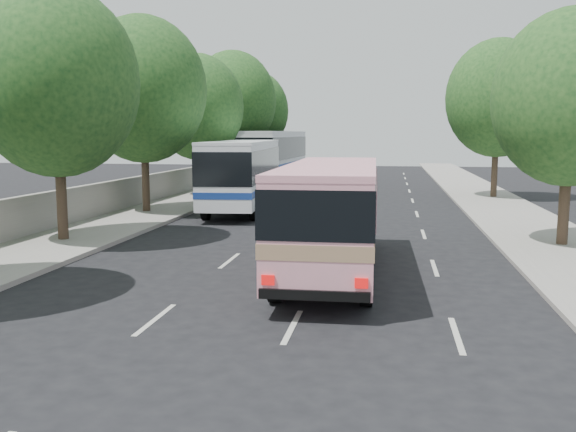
% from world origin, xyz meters
% --- Properties ---
extents(ground, '(120.00, 120.00, 0.00)m').
position_xyz_m(ground, '(0.00, 0.00, 0.00)').
color(ground, black).
rests_on(ground, ground).
extents(sidewalk_left, '(4.00, 90.00, 0.15)m').
position_xyz_m(sidewalk_left, '(-8.50, 20.00, 0.07)').
color(sidewalk_left, '#9E998E').
rests_on(sidewalk_left, ground).
extents(sidewalk_right, '(4.00, 90.00, 0.12)m').
position_xyz_m(sidewalk_right, '(8.50, 20.00, 0.06)').
color(sidewalk_right, '#9E998E').
rests_on(sidewalk_right, ground).
extents(low_wall, '(0.30, 90.00, 1.50)m').
position_xyz_m(low_wall, '(-10.30, 20.00, 0.90)').
color(low_wall, '#9E998E').
rests_on(low_wall, sidewalk_left).
extents(tree_left_b, '(5.70, 5.70, 8.88)m').
position_xyz_m(tree_left_b, '(-8.42, 5.94, 5.82)').
color(tree_left_b, '#38281E').
rests_on(tree_left_b, ground).
extents(tree_left_c, '(6.00, 6.00, 9.35)m').
position_xyz_m(tree_left_c, '(-8.62, 13.94, 6.12)').
color(tree_left_c, '#38281E').
rests_on(tree_left_c, ground).
extents(tree_left_d, '(5.52, 5.52, 8.60)m').
position_xyz_m(tree_left_d, '(-8.52, 21.94, 5.63)').
color(tree_left_d, '#38281E').
rests_on(tree_left_d, ground).
extents(tree_left_e, '(6.30, 6.30, 9.82)m').
position_xyz_m(tree_left_e, '(-8.42, 29.94, 6.43)').
color(tree_left_e, '#38281E').
rests_on(tree_left_e, ground).
extents(tree_left_f, '(5.88, 5.88, 9.16)m').
position_xyz_m(tree_left_f, '(-8.62, 37.94, 6.00)').
color(tree_left_f, '#38281E').
rests_on(tree_left_f, ground).
extents(tree_right_near, '(5.10, 5.10, 7.95)m').
position_xyz_m(tree_right_near, '(8.78, 7.94, 5.20)').
color(tree_right_near, '#38281E').
rests_on(tree_right_near, ground).
extents(tree_right_far, '(6.00, 6.00, 9.35)m').
position_xyz_m(tree_right_far, '(9.08, 23.94, 6.12)').
color(tree_right_far, '#38281E').
rests_on(tree_right_far, ground).
extents(pink_bus, '(2.63, 9.53, 3.02)m').
position_xyz_m(pink_bus, '(1.30, 2.95, 1.88)').
color(pink_bus, pink).
rests_on(pink_bus, ground).
extents(pink_taxi, '(1.94, 4.66, 1.58)m').
position_xyz_m(pink_taxi, '(0.92, 5.90, 0.79)').
color(pink_taxi, '#FB159E').
rests_on(pink_taxi, ground).
extents(white_pickup, '(2.89, 5.63, 1.56)m').
position_xyz_m(white_pickup, '(-2.04, 16.25, 0.78)').
color(white_pickup, silver).
rests_on(white_pickup, ground).
extents(tour_coach_front, '(3.50, 11.80, 3.48)m').
position_xyz_m(tour_coach_front, '(-4.50, 16.55, 2.09)').
color(tour_coach_front, white).
rests_on(tour_coach_front, ground).
extents(tour_coach_rear, '(3.31, 13.53, 4.02)m').
position_xyz_m(tour_coach_rear, '(-6.30, 34.18, 2.42)').
color(tour_coach_rear, silver).
rests_on(tour_coach_rear, ground).
extents(taxi_roof_sign, '(0.55, 0.19, 0.18)m').
position_xyz_m(taxi_roof_sign, '(0.92, 5.90, 1.67)').
color(taxi_roof_sign, silver).
rests_on(taxi_roof_sign, pink_taxi).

